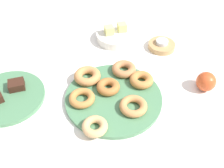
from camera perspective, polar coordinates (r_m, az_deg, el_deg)
name	(u,v)px	position (r m, az deg, el deg)	size (l,w,h in m)	color
ground_plane	(114,99)	(0.91, 0.34, -3.30)	(2.40, 2.40, 0.00)	white
donut_plate	(114,98)	(0.91, 0.34, -2.98)	(0.33, 0.33, 0.01)	#4C7F56
donut_0	(108,87)	(0.92, -0.83, -0.62)	(0.08, 0.08, 0.03)	#AD6B33
donut_1	(82,97)	(0.89, -6.54, -2.88)	(0.09, 0.09, 0.02)	#BC7A3D
donut_2	(87,76)	(0.96, -5.34, 1.73)	(0.10, 0.10, 0.03)	#C6844C
donut_3	(133,106)	(0.86, 4.63, -4.78)	(0.09, 0.09, 0.02)	#C6844C
donut_4	(141,80)	(0.95, 6.37, 0.90)	(0.08, 0.08, 0.03)	#BC7A3D
donut_5	(124,69)	(0.98, 2.58, 3.25)	(0.09, 0.09, 0.03)	#B27547
donut_6	(95,126)	(0.81, -3.73, -9.12)	(0.08, 0.08, 0.02)	tan
cake_plate	(8,97)	(0.98, -21.55, -2.58)	(0.25, 0.25, 0.01)	#4C7F56
brownie_far	(16,85)	(0.98, -19.92, -0.18)	(0.05, 0.05, 0.03)	#381E14
candle_holder	(162,46)	(1.14, 10.65, 8.12)	(0.11, 0.11, 0.02)	tan
tealight	(162,42)	(1.13, 10.77, 8.89)	(0.05, 0.05, 0.01)	silver
fruit_bowl	(116,36)	(1.17, 0.84, 10.23)	(0.17, 0.17, 0.03)	silver
melon_chunk_left	(109,30)	(1.15, -0.62, 11.54)	(0.04, 0.04, 0.04)	#DBD67A
melon_chunk_right	(122,27)	(1.17, 2.20, 12.16)	(0.04, 0.04, 0.04)	#DBD67A
apple	(206,81)	(0.98, 19.63, 0.51)	(0.07, 0.07, 0.07)	#CC4C23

